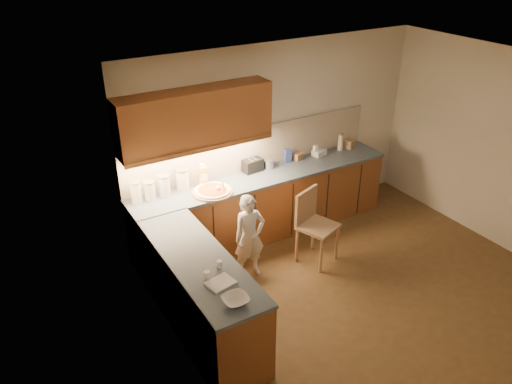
# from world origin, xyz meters

# --- Properties ---
(room) EXTENTS (4.54, 4.50, 2.62)m
(room) POSITION_xyz_m (0.00, 0.00, 1.68)
(room) COLOR #51381C
(room) RESTS_ON ground
(l_counter) EXTENTS (3.77, 2.62, 0.92)m
(l_counter) POSITION_xyz_m (-0.92, 1.25, 0.46)
(l_counter) COLOR brown
(l_counter) RESTS_ON ground
(backsplash) EXTENTS (3.75, 0.02, 0.58)m
(backsplash) POSITION_xyz_m (-0.38, 1.99, 1.21)
(backsplash) COLOR #BCAC92
(backsplash) RESTS_ON l_counter
(upper_cabinets) EXTENTS (1.95, 0.36, 0.73)m
(upper_cabinets) POSITION_xyz_m (-1.27, 1.82, 1.85)
(upper_cabinets) COLOR brown
(upper_cabinets) RESTS_ON ground
(pizza_on_board) EXTENTS (0.52, 0.52, 0.21)m
(pizza_on_board) POSITION_xyz_m (-1.20, 1.59, 0.94)
(pizza_on_board) COLOR #AA8155
(pizza_on_board) RESTS_ON l_counter
(child) EXTENTS (0.42, 0.30, 1.10)m
(child) POSITION_xyz_m (-1.02, 0.97, 0.55)
(child) COLOR white
(child) RESTS_ON ground
(wooden_chair) EXTENTS (0.56, 0.56, 0.97)m
(wooden_chair) POSITION_xyz_m (-0.16, 0.85, 0.56)
(wooden_chair) COLOR tan
(wooden_chair) RESTS_ON ground
(mixing_bowl) EXTENTS (0.24, 0.24, 0.06)m
(mixing_bowl) POSITION_xyz_m (-1.95, -0.38, 0.95)
(mixing_bowl) COLOR silver
(mixing_bowl) RESTS_ON l_counter
(canister_a) EXTENTS (0.14, 0.14, 0.28)m
(canister_a) POSITION_xyz_m (-2.10, 1.84, 1.06)
(canister_a) COLOR silver
(canister_a) RESTS_ON l_counter
(canister_b) EXTENTS (0.14, 0.14, 0.25)m
(canister_b) POSITION_xyz_m (-1.94, 1.82, 1.05)
(canister_b) COLOR silver
(canister_b) RESTS_ON l_counter
(canister_c) EXTENTS (0.15, 0.15, 0.28)m
(canister_c) POSITION_xyz_m (-1.74, 1.83, 1.06)
(canister_c) COLOR silver
(canister_c) RESTS_ON l_counter
(canister_d) EXTENTS (0.17, 0.17, 0.28)m
(canister_d) POSITION_xyz_m (-1.48, 1.88, 1.06)
(canister_d) COLOR white
(canister_d) RESTS_ON l_counter
(oil_jug) EXTENTS (0.12, 0.10, 0.30)m
(oil_jug) POSITION_xyz_m (-1.21, 1.84, 1.06)
(oil_jug) COLOR gold
(oil_jug) RESTS_ON l_counter
(toaster) EXTENTS (0.28, 0.18, 0.18)m
(toaster) POSITION_xyz_m (-0.45, 1.88, 1.01)
(toaster) COLOR black
(toaster) RESTS_ON l_counter
(steel_pot) EXTENTS (0.17, 0.17, 0.13)m
(steel_pot) POSITION_xyz_m (-0.21, 1.86, 0.98)
(steel_pot) COLOR #B7B7BC
(steel_pot) RESTS_ON l_counter
(blue_box) EXTENTS (0.11, 0.08, 0.19)m
(blue_box) POSITION_xyz_m (0.14, 1.90, 1.01)
(blue_box) COLOR #324897
(blue_box) RESTS_ON l_counter
(card_box_a) EXTENTS (0.16, 0.13, 0.10)m
(card_box_a) POSITION_xyz_m (0.31, 1.88, 0.97)
(card_box_a) COLOR #A38057
(card_box_a) RESTS_ON l_counter
(white_bottle) EXTENTS (0.06, 0.06, 0.16)m
(white_bottle) POSITION_xyz_m (0.60, 1.87, 1.00)
(white_bottle) COLOR white
(white_bottle) RESTS_ON l_counter
(flat_pack) EXTENTS (0.22, 0.18, 0.08)m
(flat_pack) POSITION_xyz_m (0.66, 1.85, 0.96)
(flat_pack) COLOR silver
(flat_pack) RESTS_ON l_counter
(tall_jar) EXTENTS (0.08, 0.08, 0.25)m
(tall_jar) POSITION_xyz_m (1.05, 1.84, 1.05)
(tall_jar) COLOR white
(tall_jar) RESTS_ON l_counter
(card_box_b) EXTENTS (0.20, 0.18, 0.13)m
(card_box_b) POSITION_xyz_m (1.22, 1.85, 0.98)
(card_box_b) COLOR tan
(card_box_b) RESTS_ON l_counter
(dough_cloth) EXTENTS (0.29, 0.24, 0.02)m
(dough_cloth) POSITION_xyz_m (-1.94, -0.08, 0.93)
(dough_cloth) COLOR silver
(dough_cloth) RESTS_ON l_counter
(spice_jar_a) EXTENTS (0.08, 0.08, 0.08)m
(spice_jar_a) POSITION_xyz_m (-2.02, 0.06, 0.96)
(spice_jar_a) COLOR white
(spice_jar_a) RESTS_ON l_counter
(spice_jar_b) EXTENTS (0.06, 0.06, 0.07)m
(spice_jar_b) POSITION_xyz_m (-1.83, 0.16, 0.96)
(spice_jar_b) COLOR white
(spice_jar_b) RESTS_ON l_counter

